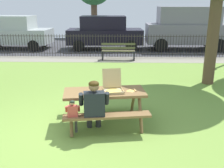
{
  "coord_description": "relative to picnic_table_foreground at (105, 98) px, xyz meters",
  "views": [
    {
      "loc": [
        1.18,
        -4.97,
        2.64
      ],
      "look_at": [
        0.99,
        1.12,
        0.75
      ],
      "focal_mm": 41.79,
      "sensor_mm": 36.0,
      "label": 1
    }
  ],
  "objects": [
    {
      "name": "parked_car_left",
      "position": [
        -6.08,
        10.15,
        0.41
      ],
      "size": [
        4.5,
        2.12,
        1.94
      ],
      "color": "#B0B8B6",
      "rests_on": "ground"
    },
    {
      "name": "ground",
      "position": [
        -0.85,
        1.64,
        -0.61
      ],
      "size": [
        28.0,
        12.3,
        0.02
      ],
      "primitive_type": "cube",
      "color": "olive"
    },
    {
      "name": "street_asphalt",
      "position": [
        -0.85,
        11.56,
        -0.6
      ],
      "size": [
        28.0,
        7.54,
        0.01
      ],
      "primitive_type": "cube",
      "color": "#38383D"
    },
    {
      "name": "parked_car_right",
      "position": [
        4.25,
        10.15,
        0.71
      ],
      "size": [
        4.71,
        2.09,
        2.46
      ],
      "color": "slate",
      "rests_on": "ground"
    },
    {
      "name": "cobblestone_walkway",
      "position": [
        -0.85,
        7.09,
        -0.6
      ],
      "size": [
        28.0,
        1.4,
        0.01
      ],
      "primitive_type": "cube",
      "color": "gray"
    },
    {
      "name": "pizza_box_open",
      "position": [
        0.19,
        0.03,
        0.26
      ],
      "size": [
        0.5,
        0.56,
        0.47
      ],
      "color": "tan",
      "rests_on": "picnic_table_foreground"
    },
    {
      "name": "child_at_table",
      "position": [
        -0.61,
        -0.63,
        -0.1
      ],
      "size": [
        0.31,
        0.31,
        0.8
      ],
      "color": "#424242",
      "rests_on": "ground"
    },
    {
      "name": "parked_car_center",
      "position": [
        -0.59,
        10.15,
        0.41
      ],
      "size": [
        4.47,
        2.06,
        1.94
      ],
      "color": "black",
      "rests_on": "ground"
    },
    {
      "name": "picnic_table_foreground",
      "position": [
        0.0,
        0.0,
        0.0
      ],
      "size": [
        1.99,
        1.72,
        0.79
      ],
      "color": "brown",
      "rests_on": "ground"
    },
    {
      "name": "pizza_slice_on_table",
      "position": [
        0.61,
        0.04,
        0.18
      ],
      "size": [
        0.23,
        0.21,
        0.02
      ],
      "color": "#E4C255",
      "rests_on": "picnic_table_foreground"
    },
    {
      "name": "park_bench_center",
      "position": [
        0.25,
        6.95,
        -0.18
      ],
      "size": [
        1.6,
        0.46,
        0.85
      ],
      "color": "brown",
      "rests_on": "ground"
    },
    {
      "name": "iron_fence_streetside",
      "position": [
        -0.85,
        7.79,
        -0.02
      ],
      "size": [
        20.25,
        0.03,
        1.14
      ],
      "color": "#2D2823",
      "rests_on": "ground"
    },
    {
      "name": "adult_at_table",
      "position": [
        -0.18,
        -0.53,
        0.06
      ],
      "size": [
        0.63,
        0.63,
        1.19
      ],
      "color": "#2D2D2D",
      "rests_on": "ground"
    }
  ]
}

